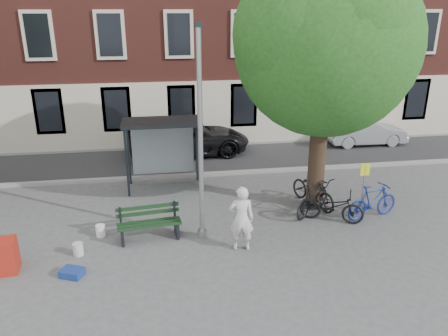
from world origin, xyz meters
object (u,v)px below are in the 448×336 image
object	(u,v)px
car_dark	(189,138)
bus_shelter	(173,138)
lamppost	(201,148)
bike_d	(313,198)
car_silver	(366,132)
notice_sign	(364,179)
bike_a	(332,206)
bike_b	(372,201)
bike_c	(313,190)
bench	(149,225)
painter	(241,219)

from	to	relation	value
car_dark	bus_shelter	bearing A→B (deg)	162.47
lamppost	bike_d	bearing A→B (deg)	14.64
lamppost	car_silver	distance (m)	12.29
car_dark	notice_sign	size ratio (longest dim) A/B	3.14
car_silver	notice_sign	bearing A→B (deg)	153.17
notice_sign	bike_a	bearing A→B (deg)	-162.85
bike_b	bike_d	bearing A→B (deg)	59.18
bus_shelter	bike_c	xyz separation A→B (m)	(4.62, -2.45, -1.36)
bike_a	notice_sign	size ratio (longest dim) A/B	1.13
bench	car_silver	distance (m)	13.19
bike_d	car_dark	size ratio (longest dim) A/B	0.34
bike_b	car_silver	bearing A→B (deg)	-38.62
bus_shelter	bench	distance (m)	4.29
bike_d	painter	bearing A→B (deg)	83.11
bike_b	bike_a	bearing A→B (deg)	76.90
car_dark	notice_sign	xyz separation A→B (m)	(5.11, -7.22, 0.49)
bike_d	car_silver	xyz separation A→B (m)	(5.27, 7.09, 0.07)
painter	bike_c	distance (m)	3.92
lamppost	painter	xyz separation A→B (m)	(1.01, -0.83, -1.83)
bike_b	car_silver	distance (m)	8.37
painter	bench	world-z (taller)	painter
car_dark	bike_b	bearing A→B (deg)	-149.78
bike_b	car_silver	xyz separation A→B (m)	(3.45, 7.63, 0.07)
lamppost	bike_d	world-z (taller)	lamppost
bike_a	bike_d	bearing A→B (deg)	62.85
bench	notice_sign	xyz separation A→B (m)	(6.89, 0.55, 0.82)
bench	bike_b	xyz separation A→B (m)	(7.12, 0.25, 0.14)
bus_shelter	bench	bearing A→B (deg)	-103.50
bike_c	car_silver	distance (m)	8.14
lamppost	car_dark	world-z (taller)	lamppost
bike_c	bike_b	bearing A→B (deg)	-58.65
bike_a	car_dark	size ratio (longest dim) A/B	0.36
bike_d	notice_sign	distance (m)	1.75
bus_shelter	painter	world-z (taller)	bus_shelter
bench	bike_d	world-z (taller)	bike_d
painter	car_silver	bearing A→B (deg)	-124.35
bus_shelter	notice_sign	world-z (taller)	bus_shelter
bus_shelter	car_silver	distance (m)	10.49
bus_shelter	painter	distance (m)	5.29
lamppost	car_dark	bearing A→B (deg)	88.30
bike_a	bike_d	distance (m)	0.71
bike_c	bike_d	size ratio (longest dim) A/B	1.10
bike_c	bike_d	bearing A→B (deg)	-131.99
bike_b	bus_shelter	bearing A→B (deg)	45.04
bus_shelter	bike_d	distance (m)	5.53
bike_a	bike_c	distance (m)	1.25
bus_shelter	bike_a	distance (m)	6.21
painter	bike_d	size ratio (longest dim) A/B	0.99
bike_a	car_dark	world-z (taller)	car_dark
bench	bike_a	xyz separation A→B (m)	(5.73, 0.22, 0.09)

